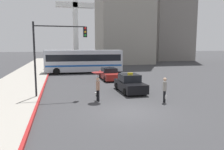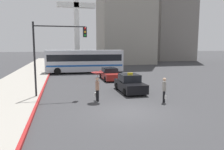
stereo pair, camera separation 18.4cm
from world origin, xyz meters
The scene contains 8 objects.
ground_plane centered at (0.00, 0.00, 0.00)m, with size 300.00×300.00×0.00m, color #38383A.
taxi centered at (1.97, 5.64, 0.69)m, with size 1.91×4.23×1.69m.
sedan_red centered at (1.81, 12.92, 0.64)m, with size 1.91×4.63×1.38m.
city_bus centered at (-0.41, 20.10, 1.88)m, with size 11.29×3.01×3.39m.
pedestrian_with_umbrella centered at (-1.33, 3.05, 1.64)m, with size 0.91×0.91×2.12m.
pedestrian_man centered at (3.20, 1.56, 1.01)m, with size 0.33×0.57×1.77m.
traffic_light centered at (-4.18, 4.94, 4.03)m, with size 4.01×0.38×5.76m.
monument_cross centered at (-0.83, 29.30, 8.99)m, with size 6.97×0.90×15.85m.
Camera 1 is at (-4.00, -12.24, 3.97)m, focal length 35.00 mm.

